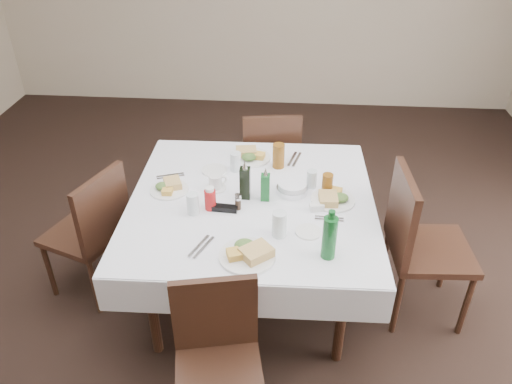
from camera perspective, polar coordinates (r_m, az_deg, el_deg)
ground_plane at (r=3.39m, az=-4.31°, el=-13.37°), size 7.00×7.00×0.00m
room_shell at (r=2.45m, az=-6.02°, el=15.27°), size 6.04×7.04×2.80m
dining_table at (r=3.08m, az=-0.48°, el=-1.89°), size 1.52×1.52×0.76m
chair_north at (r=3.96m, az=1.68°, el=4.01°), size 0.49×0.49×0.93m
chair_south at (r=2.53m, az=-4.42°, el=-17.77°), size 0.49×0.49×0.88m
chair_east at (r=3.17m, az=17.89°, el=-5.09°), size 0.50×0.50×1.01m
chair_west at (r=3.35m, az=-18.07°, el=-3.83°), size 0.57×0.57×0.93m
meal_north at (r=3.45m, az=-0.72°, el=4.20°), size 0.27×0.27×0.06m
meal_south at (r=2.59m, az=-0.87°, el=-6.95°), size 0.30×0.30×0.06m
meal_east at (r=3.04m, az=8.79°, el=-0.72°), size 0.27×0.27×0.06m
meal_west at (r=3.16m, az=-9.92°, el=0.55°), size 0.24×0.24×0.05m
side_plate_a at (r=3.32m, az=-4.77°, el=2.48°), size 0.17×0.17×0.01m
side_plate_b at (r=2.78m, az=6.02°, el=-4.54°), size 0.15×0.15×0.01m
water_n at (r=3.29m, az=-2.34°, el=3.47°), size 0.07×0.07×0.13m
water_s at (r=2.71m, az=2.69°, el=-3.69°), size 0.08×0.08×0.15m
water_e at (r=3.14m, az=6.38°, el=1.49°), size 0.06×0.06×0.12m
water_w at (r=2.90m, az=-7.24°, el=-1.34°), size 0.07×0.07×0.13m
iced_tea_a at (r=3.33m, az=2.59°, el=4.15°), size 0.08×0.08×0.17m
iced_tea_b at (r=3.08m, az=8.14°, el=0.88°), size 0.07×0.07×0.14m
bread_basket at (r=3.09m, az=4.15°, el=0.46°), size 0.20×0.20×0.07m
oil_cruet_dark at (r=2.99m, az=-1.26°, el=1.19°), size 0.06×0.06×0.26m
oil_cruet_green at (r=2.98m, az=1.08°, el=0.68°), size 0.05×0.05×0.22m
ketchup_bottle at (r=2.93m, az=-5.25°, el=-0.78°), size 0.07×0.07×0.15m
salt_shaker at (r=2.94m, az=-2.06°, el=-1.00°), size 0.04×0.04×0.09m
pepper_shaker at (r=2.93m, az=-2.07°, el=-1.31°), size 0.03×0.03×0.08m
coffee_mug at (r=3.12m, az=-4.61°, el=1.07°), size 0.14×0.13×0.10m
sunglasses at (r=2.93m, az=-3.61°, el=-1.86°), size 0.16×0.06×0.03m
green_bottle at (r=2.56m, az=8.39°, el=-5.10°), size 0.07×0.07×0.29m
sugar_caddy at (r=2.95m, az=6.95°, el=-1.69°), size 0.09×0.06×0.04m
cutlery_n at (r=3.45m, az=4.42°, el=3.73°), size 0.10×0.21×0.01m
cutlery_s at (r=2.68m, az=-6.28°, el=-6.27°), size 0.12×0.21×0.01m
cutlery_e at (r=2.89m, az=8.36°, el=-3.06°), size 0.17×0.05×0.01m
cutlery_w at (r=3.30m, az=-9.75°, el=1.79°), size 0.18×0.10×0.01m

